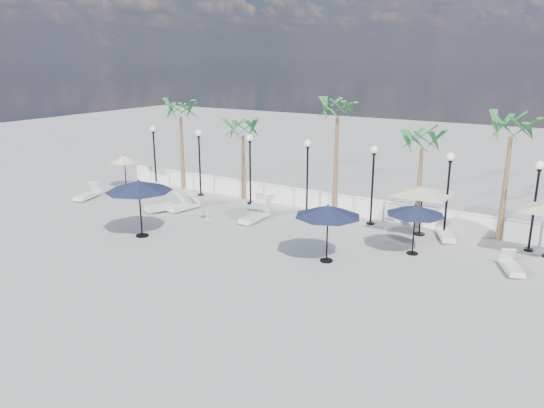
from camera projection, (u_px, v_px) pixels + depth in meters
The scene contains 29 objects.
ground at pixel (234, 251), 22.14m from camera, with size 100.00×100.00×0.00m, color gray.
balustrade at pixel (316, 200), 28.17m from camera, with size 26.00×0.30×1.01m.
lamppost_0 at pixel (154, 148), 32.09m from camera, with size 0.36×0.36×3.84m.
lamppost_1 at pixel (199, 153), 30.33m from camera, with size 0.36×0.36×3.84m.
lamppost_2 at pixel (250, 159), 28.56m from camera, with size 0.36×0.36×3.84m.
lamppost_3 at pixel (307, 166), 26.80m from camera, with size 0.36×0.36×3.84m.
lamppost_4 at pixel (373, 174), 25.04m from camera, with size 0.36×0.36×3.84m.
lamppost_5 at pixel (448, 183), 23.27m from camera, with size 0.36×0.36×3.84m.
lamppost_6 at pixel (536, 193), 21.51m from camera, with size 0.36×0.36×3.84m.
palm_0 at pixel (180, 114), 31.44m from camera, with size 2.60×2.60×5.50m.
palm_1 at pixel (243, 133), 29.38m from camera, with size 2.60×2.60×4.70m.
palm_2 at pixel (338, 114), 26.14m from camera, with size 2.60×2.60×6.10m.
palm_3 at pixel (422, 145), 24.29m from camera, with size 2.60×2.60×4.90m.
palm_4 at pixel (511, 134), 22.22m from camera, with size 2.60×2.60×5.70m.
lounger_0 at pixel (88, 194), 30.19m from camera, with size 1.19×2.10×0.75m.
lounger_1 at pixel (166, 206), 27.83m from camera, with size 1.49×2.27×0.81m.
lounger_2 at pixel (257, 203), 28.58m from camera, with size 0.97×1.69×0.60m.
lounger_3 at pixel (184, 206), 27.93m from camera, with size 0.89×1.87×0.67m.
lounger_4 at pixel (254, 216), 26.07m from camera, with size 0.71×2.02×0.75m.
lounger_5 at pixel (446, 234), 23.57m from camera, with size 1.21×1.85×0.66m.
lounger_6 at pixel (511, 266), 19.99m from camera, with size 1.18×1.79×0.64m.
side_table_0 at pixel (157, 185), 32.18m from camera, with size 0.48×0.48×0.47m.
side_table_1 at pixel (207, 213), 26.44m from camera, with size 0.49×0.49×0.47m.
side_table_2 at pixel (389, 223), 24.86m from camera, with size 0.51×0.51×0.49m.
parasol_navy_left at pixel (139, 186), 23.36m from camera, with size 2.99×2.99×2.64m.
parasol_navy_mid at pixel (328, 211), 20.50m from camera, with size 2.63×2.63×2.36m.
parasol_navy_right at pixel (415, 210), 21.33m from camera, with size 2.38×2.38×2.13m.
parasol_cream_sq_b at pixel (423, 187), 23.61m from camera, with size 4.84×4.84×2.43m.
parasol_cream_small at pixel (124, 159), 32.16m from camera, with size 1.72×1.72×2.12m.
Camera 1 is at (12.25, -16.87, 7.87)m, focal length 35.00 mm.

